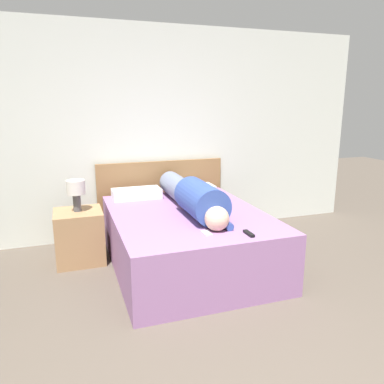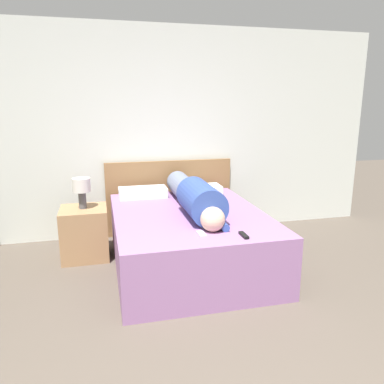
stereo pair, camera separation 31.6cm
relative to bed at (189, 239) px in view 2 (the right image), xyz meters
The scene contains 10 objects.
wall_back 1.54m from the bed, 100.78° to the left, with size 6.00×0.06×2.60m.
bed is the anchor object (origin of this frame).
headboard 1.09m from the bed, 90.00° to the left, with size 1.63×0.04×0.96m.
nightstand 1.17m from the bed, 155.61° to the left, with size 0.50×0.48×0.56m.
table_lamp 1.27m from the bed, 155.61° to the left, with size 0.19×0.19×0.33m.
person_lying 0.45m from the bed, 25.02° to the left, with size 0.35×1.63×0.35m.
pillow_near_headboard 0.91m from the bed, 116.94° to the left, with size 0.56×0.28×0.11m.
pillow_second 0.88m from the bed, 67.49° to the left, with size 0.53×0.28×0.10m.
tv_remote 0.90m from the bed, 70.14° to the right, with size 0.04×0.15×0.02m.
cell_phone 0.72m from the bed, 93.83° to the right, with size 0.06×0.13×0.01m.
Camera 2 is at (-0.63, -1.43, 1.69)m, focal length 35.00 mm.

